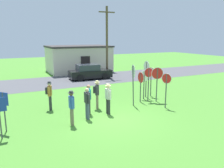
{
  "coord_description": "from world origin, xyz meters",
  "views": [
    {
      "loc": [
        -5.06,
        -10.05,
        4.3
      ],
      "look_at": [
        1.28,
        2.63,
        1.3
      ],
      "focal_mm": 35.87,
      "sensor_mm": 36.0,
      "label": 1
    }
  ],
  "objects_px": {
    "stop_sign_far_back": "(157,78)",
    "stop_sign_rear_left": "(144,80)",
    "parked_car_on_street": "(90,72)",
    "info_panel_leftmost": "(4,105)",
    "utility_pole": "(107,41)",
    "stop_sign_rear_right": "(151,77)",
    "stop_sign_center_cluster": "(166,85)",
    "person_with_sunhat": "(108,97)",
    "person_holding_notes": "(49,93)",
    "stop_sign_low_front": "(141,82)",
    "person_near_signs": "(89,98)",
    "person_in_teal": "(72,106)",
    "stop_sign_tallest": "(133,78)",
    "stop_sign_nearest": "(146,73)",
    "person_in_dark_shirt": "(97,93)",
    "stop_sign_leaning_left": "(149,79)",
    "person_in_blue": "(87,102)"
  },
  "relations": [
    {
      "from": "stop_sign_leaning_left",
      "to": "stop_sign_center_cluster",
      "type": "xyz_separation_m",
      "value": [
        0.07,
        -1.72,
        -0.1
      ]
    },
    {
      "from": "stop_sign_rear_left",
      "to": "info_panel_leftmost",
      "type": "distance_m",
      "value": 9.04
    },
    {
      "from": "stop_sign_rear_left",
      "to": "stop_sign_nearest",
      "type": "xyz_separation_m",
      "value": [
        0.41,
        0.32,
        0.45
      ]
    },
    {
      "from": "stop_sign_rear_left",
      "to": "person_near_signs",
      "type": "height_order",
      "value": "stop_sign_rear_left"
    },
    {
      "from": "stop_sign_rear_left",
      "to": "stop_sign_rear_right",
      "type": "bearing_deg",
      "value": 23.01
    },
    {
      "from": "utility_pole",
      "to": "stop_sign_leaning_left",
      "type": "distance_m",
      "value": 10.15
    },
    {
      "from": "stop_sign_leaning_left",
      "to": "stop_sign_rear_left",
      "type": "bearing_deg",
      "value": 87.57
    },
    {
      "from": "stop_sign_low_front",
      "to": "person_in_dark_shirt",
      "type": "height_order",
      "value": "stop_sign_low_front"
    },
    {
      "from": "parked_car_on_street",
      "to": "stop_sign_tallest",
      "type": "bearing_deg",
      "value": -95.05
    },
    {
      "from": "stop_sign_tallest",
      "to": "stop_sign_far_back",
      "type": "bearing_deg",
      "value": 2.14
    },
    {
      "from": "person_with_sunhat",
      "to": "person_holding_notes",
      "type": "relative_size",
      "value": 1.0
    },
    {
      "from": "stop_sign_center_cluster",
      "to": "person_with_sunhat",
      "type": "relative_size",
      "value": 1.24
    },
    {
      "from": "stop_sign_far_back",
      "to": "stop_sign_rear_left",
      "type": "relative_size",
      "value": 1.17
    },
    {
      "from": "utility_pole",
      "to": "person_holding_notes",
      "type": "relative_size",
      "value": 4.26
    },
    {
      "from": "utility_pole",
      "to": "stop_sign_rear_right",
      "type": "bearing_deg",
      "value": -94.08
    },
    {
      "from": "parked_car_on_street",
      "to": "person_near_signs",
      "type": "xyz_separation_m",
      "value": [
        -3.94,
        -10.14,
        0.26
      ]
    },
    {
      "from": "stop_sign_nearest",
      "to": "person_in_dark_shirt",
      "type": "relative_size",
      "value": 1.51
    },
    {
      "from": "parked_car_on_street",
      "to": "stop_sign_nearest",
      "type": "bearing_deg",
      "value": -83.12
    },
    {
      "from": "stop_sign_far_back",
      "to": "info_panel_leftmost",
      "type": "distance_m",
      "value": 9.31
    },
    {
      "from": "parked_car_on_street",
      "to": "info_panel_leftmost",
      "type": "bearing_deg",
      "value": -127.63
    },
    {
      "from": "person_with_sunhat",
      "to": "person_holding_notes",
      "type": "bearing_deg",
      "value": 141.61
    },
    {
      "from": "stop_sign_rear_left",
      "to": "stop_sign_center_cluster",
      "type": "height_order",
      "value": "stop_sign_center_cluster"
    },
    {
      "from": "person_in_blue",
      "to": "person_near_signs",
      "type": "xyz_separation_m",
      "value": [
        0.35,
        0.71,
        0.0
      ]
    },
    {
      "from": "stop_sign_rear_left",
      "to": "stop_sign_low_front",
      "type": "bearing_deg",
      "value": -141.15
    },
    {
      "from": "stop_sign_nearest",
      "to": "person_with_sunhat",
      "type": "bearing_deg",
      "value": -152.84
    },
    {
      "from": "person_in_blue",
      "to": "person_holding_notes",
      "type": "xyz_separation_m",
      "value": [
        -1.48,
        2.41,
        0.06
      ]
    },
    {
      "from": "person_in_dark_shirt",
      "to": "stop_sign_nearest",
      "type": "bearing_deg",
      "value": 11.87
    },
    {
      "from": "stop_sign_leaning_left",
      "to": "person_in_teal",
      "type": "height_order",
      "value": "stop_sign_leaning_left"
    },
    {
      "from": "stop_sign_leaning_left",
      "to": "person_in_teal",
      "type": "bearing_deg",
      "value": -162.74
    },
    {
      "from": "stop_sign_nearest",
      "to": "person_with_sunhat",
      "type": "height_order",
      "value": "stop_sign_nearest"
    },
    {
      "from": "stop_sign_rear_left",
      "to": "person_in_blue",
      "type": "distance_m",
      "value": 5.3
    },
    {
      "from": "stop_sign_center_cluster",
      "to": "person_near_signs",
      "type": "relative_size",
      "value": 1.27
    },
    {
      "from": "person_in_teal",
      "to": "stop_sign_rear_left",
      "type": "bearing_deg",
      "value": 21.99
    },
    {
      "from": "stop_sign_low_front",
      "to": "person_in_teal",
      "type": "relative_size",
      "value": 1.17
    },
    {
      "from": "parked_car_on_street",
      "to": "stop_sign_center_cluster",
      "type": "distance_m",
      "value": 11.25
    },
    {
      "from": "stop_sign_center_cluster",
      "to": "person_holding_notes",
      "type": "distance_m",
      "value": 7.03
    },
    {
      "from": "parked_car_on_street",
      "to": "stop_sign_low_front",
      "type": "bearing_deg",
      "value": -89.9
    },
    {
      "from": "parked_car_on_street",
      "to": "stop_sign_center_cluster",
      "type": "height_order",
      "value": "stop_sign_center_cluster"
    },
    {
      "from": "stop_sign_low_front",
      "to": "person_near_signs",
      "type": "xyz_separation_m",
      "value": [
        -3.96,
        -0.72,
        -0.43
      ]
    },
    {
      "from": "stop_sign_far_back",
      "to": "person_near_signs",
      "type": "height_order",
      "value": "stop_sign_far_back"
    },
    {
      "from": "utility_pole",
      "to": "person_in_teal",
      "type": "height_order",
      "value": "utility_pole"
    },
    {
      "from": "stop_sign_center_cluster",
      "to": "stop_sign_rear_right",
      "type": "bearing_deg",
      "value": 72.8
    },
    {
      "from": "person_in_blue",
      "to": "person_near_signs",
      "type": "bearing_deg",
      "value": 63.85
    },
    {
      "from": "stop_sign_tallest",
      "to": "stop_sign_rear_right",
      "type": "distance_m",
      "value": 2.77
    },
    {
      "from": "stop_sign_tallest",
      "to": "person_in_blue",
      "type": "xyz_separation_m",
      "value": [
        -3.41,
        -0.93,
        -0.87
      ]
    },
    {
      "from": "person_in_dark_shirt",
      "to": "person_holding_notes",
      "type": "bearing_deg",
      "value": 158.15
    },
    {
      "from": "stop_sign_far_back",
      "to": "stop_sign_rear_left",
      "type": "distance_m",
      "value": 1.04
    },
    {
      "from": "person_with_sunhat",
      "to": "utility_pole",
      "type": "bearing_deg",
      "value": 65.0
    },
    {
      "from": "stop_sign_rear_left",
      "to": "parked_car_on_street",
      "type": "bearing_deg",
      "value": 94.05
    },
    {
      "from": "stop_sign_far_back",
      "to": "person_in_blue",
      "type": "height_order",
      "value": "stop_sign_far_back"
    }
  ]
}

